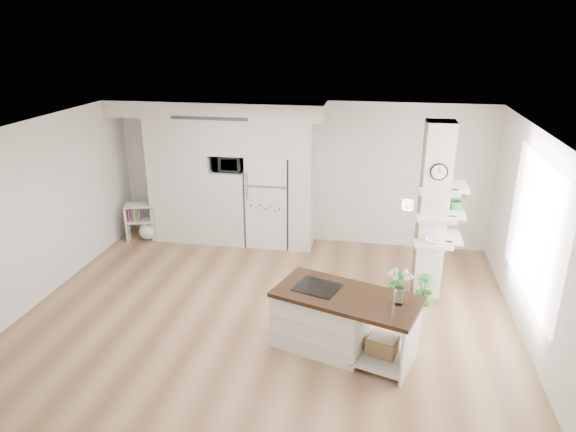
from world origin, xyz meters
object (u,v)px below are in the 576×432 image
(kitchen_island, at_px, (331,317))
(bookshelf, at_px, (144,224))
(refrigerator, at_px, (269,200))
(floor_plant_a, at_px, (398,283))

(kitchen_island, relative_size, bookshelf, 2.72)
(refrigerator, height_order, bookshelf, refrigerator)
(refrigerator, relative_size, bookshelf, 2.41)
(refrigerator, xyz_separation_m, bookshelf, (-2.45, -0.26, -0.56))
(refrigerator, relative_size, kitchen_island, 0.89)
(kitchen_island, xyz_separation_m, bookshelf, (-3.95, 2.95, -0.11))
(refrigerator, xyz_separation_m, kitchen_island, (1.50, -3.21, -0.45))
(refrigerator, height_order, floor_plant_a, refrigerator)
(bookshelf, relative_size, floor_plant_a, 1.37)
(refrigerator, bearing_deg, bookshelf, -173.90)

